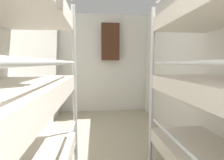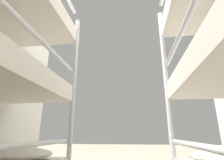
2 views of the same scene
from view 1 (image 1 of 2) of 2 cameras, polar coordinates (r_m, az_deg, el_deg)
The scene contains 4 objects.
wall_left at distance 2.26m, azimuth -29.59°, elevation 4.58°, with size 0.06×4.93×2.46m.
wall_right at distance 2.47m, azimuth 27.62°, elevation 4.70°, with size 0.06×4.93×2.46m.
wall_back at distance 4.51m, azimuth -2.87°, elevation 5.42°, with size 2.33×0.06×2.46m.
hanging_coat at distance 4.40m, azimuth -0.53°, elevation 12.33°, with size 0.44×0.12×0.90m.
Camera 1 is at (-0.22, 0.34, 1.24)m, focal length 28.00 mm.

